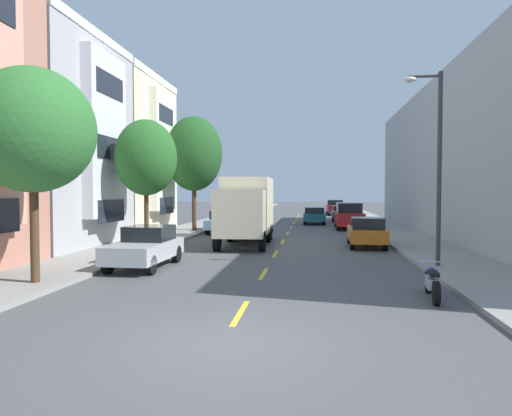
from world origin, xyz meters
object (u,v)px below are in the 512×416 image
parked_motorcycle (432,283)px  parked_hatchback_navy (334,207)px  parked_pickup_burgundy (335,208)px  delivery_box_truck (247,207)px  street_tree_second (146,158)px  parked_sedan_charcoal (342,213)px  moving_teal_sedan (314,215)px  parked_sedan_black (244,215)px  street_tree_third (194,154)px  parked_suv_red (349,216)px  street_tree_nearest (33,131)px  street_lamp (435,154)px  parked_wagon_sky (224,221)px  parked_hatchback_orange (367,232)px  parked_pickup_forest (261,208)px  parked_hatchback_silver (146,247)px

parked_motorcycle → parked_hatchback_navy: bearing=90.4°
parked_pickup_burgundy → parked_motorcycle: size_ratio=2.60×
delivery_box_truck → parked_pickup_burgundy: size_ratio=1.37×
street_tree_second → parked_hatchback_navy: street_tree_second is taller
parked_sedan_charcoal → parked_hatchback_navy: 18.12m
moving_teal_sedan → parked_pickup_burgundy: bearing=80.7°
parked_sedan_black → parked_sedan_charcoal: bearing=21.3°
parked_sedan_black → moving_teal_sedan: 6.13m
street_tree_third → parked_suv_red: street_tree_third is taller
street_tree_nearest → moving_teal_sedan: bearing=73.0°
street_lamp → parked_sedan_black: bearing=114.6°
street_tree_nearest → parked_wagon_sky: (2.12, 17.96, -3.75)m
street_tree_third → parked_pickup_burgundy: 26.71m
delivery_box_truck → moving_teal_sedan: size_ratio=1.62×
street_lamp → parked_hatchback_orange: street_lamp is taller
street_tree_nearest → street_tree_third: bearing=90.0°
parked_hatchback_orange → parked_suv_red: bearing=90.1°
parked_hatchback_navy → parked_wagon_sky: size_ratio=0.85×
parked_pickup_burgundy → delivery_box_truck: bearing=-101.3°
street_lamp → parked_pickup_forest: 38.30m
parked_suv_red → delivery_box_truck: bearing=-120.2°
street_lamp → parked_hatchback_silver: bearing=-175.6°
parked_wagon_sky → moving_teal_sedan: parked_wagon_sky is taller
street_tree_nearest → street_tree_third: size_ratio=0.81×
parked_hatchback_navy → parked_motorcycle: size_ratio=1.96×
parked_suv_red → parked_motorcycle: 22.04m
street_tree_nearest → parked_hatchback_orange: street_tree_nearest is taller
parked_hatchback_orange → moving_teal_sedan: (-2.53, 15.91, -0.01)m
street_tree_second → parked_pickup_burgundy: 34.95m
parked_hatchback_navy → parked_hatchback_silver: (-8.87, -44.74, 0.00)m
parked_sedan_charcoal → parked_hatchback_navy: bearing=89.8°
street_tree_third → street_tree_nearest: bearing=-90.0°
parked_suv_red → parked_hatchback_orange: parked_suv_red is taller
parked_pickup_burgundy → parked_sedan_black: size_ratio=1.18×
parked_wagon_sky → parked_hatchback_orange: bearing=-39.2°
parked_sedan_charcoal → parked_motorcycle: (0.41, -30.42, -0.34)m
parked_suv_red → parked_wagon_sky: parked_suv_red is taller
street_tree_third → parked_pickup_forest: street_tree_third is taller
parked_hatchback_silver → street_tree_nearest: bearing=-117.5°
parked_wagon_sky → parked_pickup_forest: bearing=90.4°
delivery_box_truck → parked_hatchback_silver: 8.26m
parked_sedan_charcoal → parked_pickup_forest: size_ratio=0.85×
parked_pickup_burgundy → parked_suv_red: bearing=-90.0°
parked_sedan_charcoal → parked_hatchback_navy: size_ratio=1.12×
parked_motorcycle → parked_pickup_forest: bearing=102.6°
street_tree_third → delivery_box_truck: bearing=-55.1°
parked_sedan_charcoal → parked_wagon_sky: bearing=-124.8°
street_tree_nearest → parked_hatchback_navy: street_tree_nearest is taller
delivery_box_truck → parked_wagon_sky: bearing=110.9°
parked_sedan_black → parked_motorcycle: size_ratio=2.19×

